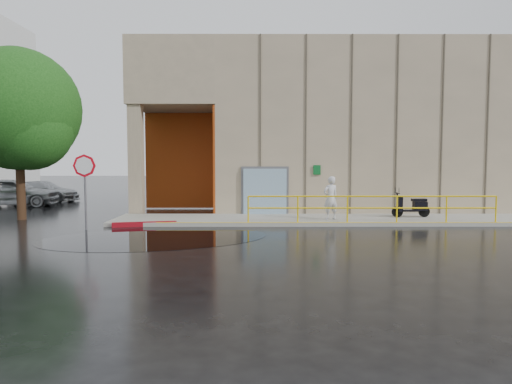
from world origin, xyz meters
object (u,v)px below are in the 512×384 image
red_curb (145,224)px  tree_near (21,114)px  car_a (13,192)px  scooter (412,200)px  person (331,198)px  car_c (44,191)px  stop_sign (85,175)px

red_curb → tree_near: size_ratio=0.33×
car_a → tree_near: tree_near is taller
scooter → person: bearing=-172.0°
person → car_c: person is taller
person → red_curb: size_ratio=0.72×
red_curb → car_a: 11.77m
stop_sign → tree_near: 5.23m
stop_sign → red_curb: (1.92, 0.86, -1.89)m
scooter → car_c: size_ratio=0.38×
tree_near → car_c: bearing=110.1°
person → tree_near: size_ratio=0.24×
scooter → stop_sign: (-12.68, -2.48, 1.12)m
car_a → car_c: size_ratio=1.09×
stop_sign → car_a: stop_sign is taller
stop_sign → tree_near: (-3.65, 2.81, 2.48)m
scooter → car_a: size_ratio=0.35×
stop_sign → red_curb: size_ratio=1.14×
tree_near → car_a: bearing=121.5°
red_curb → car_a: car_a is taller
scooter → car_a: 20.63m
stop_sign → car_c: stop_sign is taller
stop_sign → car_c: 13.43m
car_a → tree_near: 7.52m
person → scooter: 3.59m
car_c → tree_near: size_ratio=0.60×
person → car_c: 18.74m
car_c → tree_near: (3.18, -8.69, 3.84)m
car_a → car_c: (0.26, 3.09, -0.17)m
car_a → red_curb: bearing=-137.5°
stop_sign → car_a: bearing=152.6°
person → red_curb: bearing=-14.7°
car_a → car_c: 3.10m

